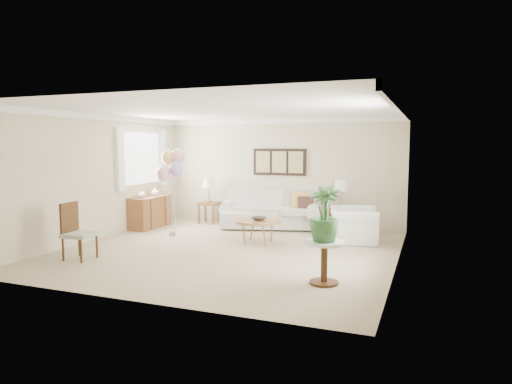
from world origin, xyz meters
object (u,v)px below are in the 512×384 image
coffee_table (258,222)px  sofa (270,213)px  balloon_cluster (172,165)px  accent_chair (76,230)px  armchair (354,225)px

coffee_table → sofa: bearing=101.1°
coffee_table → balloon_cluster: balloon_cluster is taller
sofa → accent_chair: size_ratio=2.75×
sofa → armchair: 2.29m
accent_chair → balloon_cluster: (0.47, 2.36, 1.04)m
coffee_table → balloon_cluster: 2.28m
sofa → balloon_cluster: size_ratio=1.42×
sofa → armchair: (2.11, -0.89, -0.02)m
sofa → coffee_table: 1.75m
accent_chair → sofa: bearing=62.4°
armchair → coffee_table: bearing=103.8°
coffee_table → accent_chair: bearing=-136.3°
coffee_table → armchair: armchair is taller
coffee_table → balloon_cluster: size_ratio=0.49×
sofa → accent_chair: 4.58m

